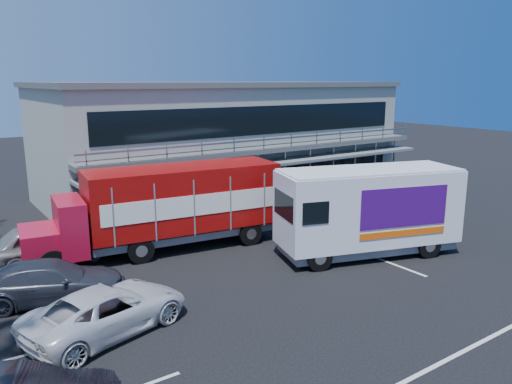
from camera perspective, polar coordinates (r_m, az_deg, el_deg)
ground at (r=20.31m, az=10.94°, el=-8.96°), size 120.00×120.00×0.00m
building at (r=32.79m, az=-4.01°, el=6.05°), size 22.40×12.00×7.30m
red_truck at (r=22.29m, az=-10.08°, el=-1.49°), size 11.21×3.94×3.69m
white_van at (r=21.84m, az=12.68°, el=-1.98°), size 8.15×4.87×3.77m
parked_car_c at (r=15.93m, az=-16.61°, el=-12.80°), size 5.45×3.57×1.39m
parked_car_d at (r=18.59m, az=-22.38°, el=-9.44°), size 5.28×3.49×1.42m
parked_car_e at (r=22.46m, az=-22.58°, el=-5.32°), size 5.15×2.51×1.69m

